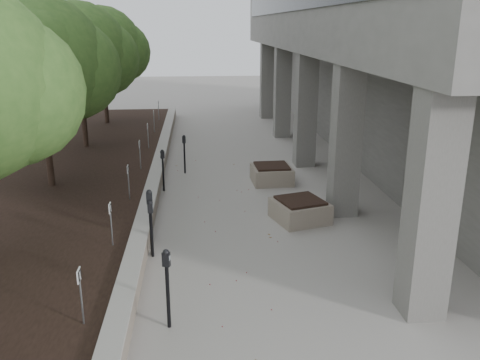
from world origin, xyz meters
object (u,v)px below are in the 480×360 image
parking_meter_3 (151,229)px  parking_meter_4 (163,170)px  parking_meter_1 (168,289)px  parking_meter_2 (151,223)px  crabapple_tree_3 (41,92)px  planter_front (300,210)px  parking_meter_5 (184,154)px  crabapple_tree_4 (80,75)px  crabapple_tree_5 (103,65)px  planter_back (272,174)px

parking_meter_3 → parking_meter_4: bearing=94.1°
parking_meter_1 → parking_meter_2: bearing=117.6°
crabapple_tree_3 → planter_front: crabapple_tree_3 is taller
parking_meter_2 → parking_meter_5: parking_meter_2 is taller
crabapple_tree_4 → parking_meter_4: bearing=-55.0°
crabapple_tree_4 → parking_meter_2: crabapple_tree_4 is taller
crabapple_tree_5 → parking_meter_5: (3.87, -7.72, -2.44)m
crabapple_tree_5 → planter_back: size_ratio=4.32×
parking_meter_3 → crabapple_tree_5: bearing=106.7°
crabapple_tree_3 → planter_back: 7.35m
parking_meter_4 → planter_back: (3.46, 0.61, -0.37)m
crabapple_tree_3 → parking_meter_1: crabapple_tree_3 is taller
crabapple_tree_5 → parking_meter_4: size_ratio=4.11×
crabapple_tree_5 → parking_meter_3: (3.27, -14.30, -2.46)m
parking_meter_4 → parking_meter_2: bearing=-110.4°
crabapple_tree_3 → parking_meter_3: bearing=-52.7°
parking_meter_3 → parking_meter_1: bearing=-76.2°
crabapple_tree_4 → parking_meter_2: (3.25, -9.19, -2.35)m
crabapple_tree_3 → parking_meter_1: (3.76, -7.09, -2.40)m
parking_meter_3 → planter_front: bearing=30.6°
parking_meter_1 → crabapple_tree_5: bearing=120.0°
crabapple_tree_5 → parking_meter_1: (3.76, -17.09, -2.40)m
crabapple_tree_5 → planter_back: (6.71, -9.03, -2.83)m
crabapple_tree_3 → parking_meter_2: 5.80m
crabapple_tree_3 → planter_back: crabapple_tree_3 is taller
planter_back → planter_front: bearing=-85.9°
parking_meter_5 → parking_meter_4: bearing=-101.8°
planter_front → parking_meter_3: bearing=-153.2°
crabapple_tree_3 → parking_meter_4: (3.25, 0.36, -2.46)m
parking_meter_3 → parking_meter_4: parking_meter_4 is taller
crabapple_tree_4 → planter_back: 8.32m
parking_meter_3 → parking_meter_5: bearing=88.6°
parking_meter_3 → planter_back: size_ratio=1.04×
parking_meter_4 → planter_front: parking_meter_4 is taller
parking_meter_2 → planter_front: (3.71, 1.76, -0.47)m
crabapple_tree_5 → parking_meter_3: crabapple_tree_5 is taller
crabapple_tree_4 → crabapple_tree_5: size_ratio=1.00×
parking_meter_3 → planter_back: bearing=60.7°
parking_meter_2 → planter_back: bearing=52.8°
parking_meter_1 → planter_back: size_ratio=1.15×
parking_meter_5 → parking_meter_3: bearing=-89.1°
crabapple_tree_4 → planter_back: size_ratio=4.32×
crabapple_tree_3 → parking_meter_4: 4.09m
crabapple_tree_5 → parking_meter_2: 14.75m
crabapple_tree_4 → parking_meter_4: (3.25, -4.64, -2.46)m
parking_meter_2 → parking_meter_3: parking_meter_2 is taller
parking_meter_2 → parking_meter_4: bearing=86.6°
parking_meter_2 → planter_front: size_ratio=1.21×
parking_meter_3 → planter_front: size_ratio=1.04×
parking_meter_3 → parking_meter_5: 6.60m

